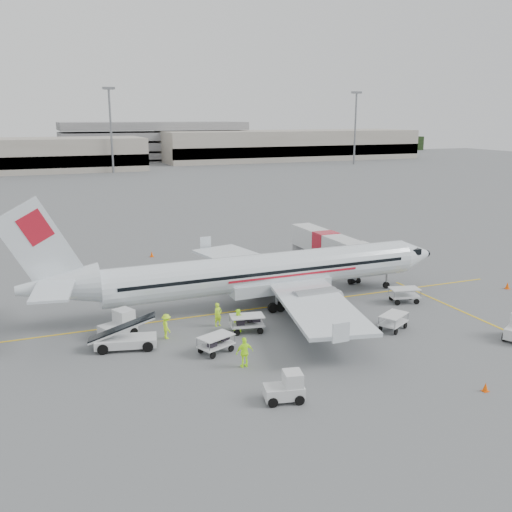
% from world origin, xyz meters
% --- Properties ---
extents(ground, '(360.00, 360.00, 0.00)m').
position_xyz_m(ground, '(0.00, 0.00, 0.00)').
color(ground, '#56595B').
extents(stripe_lead, '(44.00, 0.20, 0.01)m').
position_xyz_m(stripe_lead, '(0.00, 0.00, 0.01)').
color(stripe_lead, yellow).
rests_on(stripe_lead, ground).
extents(stripe_cross, '(0.20, 20.00, 0.01)m').
position_xyz_m(stripe_cross, '(14.00, -8.00, 0.01)').
color(stripe_cross, yellow).
rests_on(stripe_cross, ground).
extents(terminal_east, '(90.00, 26.00, 10.00)m').
position_xyz_m(terminal_east, '(70.00, 145.00, 5.00)').
color(terminal_east, gray).
rests_on(terminal_east, ground).
extents(parking_garage, '(62.00, 24.00, 14.00)m').
position_xyz_m(parking_garage, '(25.00, 160.00, 7.00)').
color(parking_garage, slate).
rests_on(parking_garage, ground).
extents(treeline, '(300.00, 3.00, 6.00)m').
position_xyz_m(treeline, '(0.00, 175.00, 3.00)').
color(treeline, black).
rests_on(treeline, ground).
extents(mast_center, '(3.20, 1.20, 22.00)m').
position_xyz_m(mast_center, '(5.00, 118.00, 11.00)').
color(mast_center, slate).
rests_on(mast_center, ground).
extents(mast_east, '(3.20, 1.20, 22.00)m').
position_xyz_m(mast_east, '(80.00, 118.00, 11.00)').
color(mast_east, slate).
rests_on(mast_east, ground).
extents(aircraft, '(34.83, 27.44, 9.52)m').
position_xyz_m(aircraft, '(0.36, 0.69, 4.76)').
color(aircraft, silver).
rests_on(aircraft, ground).
extents(jet_bridge, '(3.09, 14.63, 3.82)m').
position_xyz_m(jet_bridge, '(10.01, 8.40, 1.91)').
color(jet_bridge, silver).
rests_on(jet_bridge, ground).
extents(belt_loader, '(5.58, 3.09, 2.85)m').
position_xyz_m(belt_loader, '(-11.74, -4.22, 1.43)').
color(belt_loader, silver).
rests_on(belt_loader, ground).
extents(tug_mid, '(2.32, 1.62, 1.64)m').
position_xyz_m(tug_mid, '(-5.04, -14.59, 0.82)').
color(tug_mid, silver).
rests_on(tug_mid, ground).
extents(tug_aft, '(2.78, 2.29, 1.87)m').
position_xyz_m(tug_aft, '(-11.94, -2.00, 0.94)').
color(tug_aft, silver).
rests_on(tug_aft, ground).
extents(cart_loaded_a, '(2.61, 2.12, 1.18)m').
position_xyz_m(cart_loaded_a, '(-6.43, -7.07, 0.59)').
color(cart_loaded_a, silver).
rests_on(cart_loaded_a, ground).
extents(cart_loaded_b, '(2.58, 1.79, 1.23)m').
position_xyz_m(cart_loaded_b, '(-3.25, -4.40, 0.62)').
color(cart_loaded_b, silver).
rests_on(cart_loaded_b, ground).
extents(cart_empty_a, '(2.63, 2.29, 1.18)m').
position_xyz_m(cart_empty_a, '(6.65, -7.91, 0.59)').
color(cart_empty_a, silver).
rests_on(cart_empty_a, ground).
extents(cart_empty_b, '(2.61, 1.88, 1.23)m').
position_xyz_m(cart_empty_b, '(11.11, -3.07, 0.62)').
color(cart_empty_b, silver).
rests_on(cart_empty_b, ground).
extents(cone_nose, '(0.39, 0.39, 0.64)m').
position_xyz_m(cone_nose, '(21.95, -3.32, 0.32)').
color(cone_nose, '#FC5003').
rests_on(cone_nose, ground).
extents(cone_port, '(0.40, 0.40, 0.65)m').
position_xyz_m(cone_port, '(-4.96, 20.18, 0.32)').
color(cone_port, '#FC5003').
rests_on(cone_port, ground).
extents(cone_stbd, '(0.33, 0.33, 0.54)m').
position_xyz_m(cone_stbd, '(5.86, -17.78, 0.27)').
color(cone_stbd, '#FC5003').
rests_on(cone_stbd, ground).
extents(crew_a, '(0.74, 0.59, 1.76)m').
position_xyz_m(crew_a, '(-4.81, -2.53, 0.88)').
color(crew_a, '#B3EE1C').
rests_on(crew_a, ground).
extents(crew_b, '(0.95, 1.02, 1.67)m').
position_xyz_m(crew_b, '(-3.82, -4.16, 0.83)').
color(crew_b, '#B3EE1C').
rests_on(crew_b, ground).
extents(crew_c, '(0.76, 1.19, 1.75)m').
position_xyz_m(crew_c, '(-8.84, -3.48, 0.88)').
color(crew_c, '#B3EE1C').
rests_on(crew_c, ground).
extents(crew_d, '(1.15, 0.53, 1.92)m').
position_xyz_m(crew_d, '(-5.48, -9.81, 0.96)').
color(crew_d, '#B3EE1C').
rests_on(crew_d, ground).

